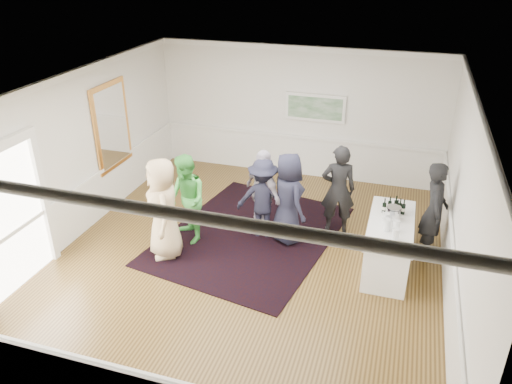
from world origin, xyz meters
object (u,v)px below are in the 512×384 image
(bartender, at_px, (434,211))
(guest_tan, at_px, (163,209))
(serving_table, at_px, (388,244))
(guest_lilac, at_px, (263,193))
(guest_dark_b, at_px, (338,190))
(ice_bucket, at_px, (393,214))
(guest_dark_a, at_px, (263,198))
(nut_bowl, at_px, (385,246))
(guest_green, at_px, (186,200))
(guest_navy, at_px, (288,198))

(bartender, distance_m, guest_tan, 4.91)
(serving_table, xyz_separation_m, guest_lilac, (-2.48, 0.41, 0.47))
(guest_tan, distance_m, guest_dark_b, 3.41)
(bartender, xyz_separation_m, guest_lilac, (-3.20, -0.13, -0.05))
(guest_lilac, distance_m, ice_bucket, 2.50)
(ice_bucket, bearing_deg, guest_dark_a, 177.23)
(nut_bowl, bearing_deg, ice_bucket, 86.24)
(serving_table, height_order, bartender, bartender)
(serving_table, relative_size, guest_dark_a, 1.26)
(guest_green, bearing_deg, serving_table, 48.73)
(guest_lilac, bearing_deg, ice_bucket, -146.70)
(ice_bucket, bearing_deg, serving_table, -93.12)
(bartender, height_order, guest_tan, guest_tan)
(bartender, height_order, guest_green, bartender)
(guest_tan, bearing_deg, serving_table, 68.51)
(bartender, relative_size, guest_dark_b, 1.01)
(serving_table, distance_m, guest_dark_b, 1.50)
(guest_lilac, xyz_separation_m, guest_dark_a, (0.03, -0.10, -0.07))
(serving_table, height_order, guest_dark_a, guest_dark_a)
(guest_tan, bearing_deg, guest_green, 128.85)
(guest_lilac, relative_size, nut_bowl, 6.48)
(guest_tan, height_order, nut_bowl, guest_tan)
(guest_dark_a, bearing_deg, guest_lilac, -80.06)
(serving_table, distance_m, guest_dark_a, 2.50)
(guest_lilac, height_order, guest_dark_a, guest_lilac)
(guest_green, relative_size, guest_dark_b, 0.95)
(serving_table, xyz_separation_m, guest_dark_b, (-1.09, 0.90, 0.51))
(serving_table, distance_m, guest_green, 3.84)
(guest_tan, distance_m, nut_bowl, 3.93)
(bartender, distance_m, guest_lilac, 3.20)
(guest_dark_a, distance_m, ice_bucket, 2.47)
(guest_green, bearing_deg, guest_tan, -62.73)
(bartender, bearing_deg, ice_bucket, 115.08)
(bartender, bearing_deg, guest_dark_a, 92.77)
(guest_green, xyz_separation_m, guest_lilac, (1.32, 0.71, 0.00))
(guest_tan, distance_m, guest_dark_a, 1.96)
(nut_bowl, bearing_deg, guest_green, 172.07)
(guest_tan, xyz_separation_m, ice_bucket, (3.99, 1.09, -0.02))
(bartender, xyz_separation_m, guest_green, (-4.52, -0.84, -0.05))
(guest_dark_a, xyz_separation_m, ice_bucket, (2.46, -0.12, 0.13))
(bartender, relative_size, guest_navy, 1.02)
(ice_bucket, bearing_deg, bartender, 26.51)
(guest_dark_b, bearing_deg, guest_navy, 23.34)
(guest_navy, relative_size, ice_bucket, 7.02)
(guest_tan, bearing_deg, guest_navy, 85.67)
(bartender, bearing_deg, guest_lilac, 90.88)
(guest_lilac, relative_size, guest_dark_b, 0.96)
(guest_green, xyz_separation_m, nut_bowl, (3.75, -0.52, -0.01))
(guest_dark_b, bearing_deg, serving_table, 127.55)
(guest_green, distance_m, guest_dark_b, 2.97)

